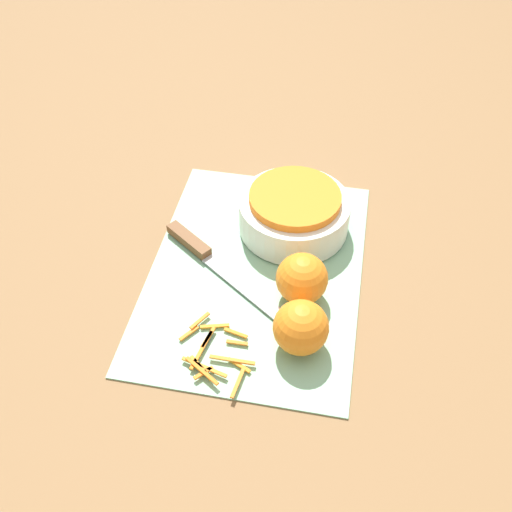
{
  "coord_description": "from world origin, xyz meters",
  "views": [
    {
      "loc": [
        0.62,
        0.12,
        0.7
      ],
      "look_at": [
        0.0,
        0.0,
        0.04
      ],
      "focal_mm": 42.0,
      "sensor_mm": 36.0,
      "label": 1
    }
  ],
  "objects_px": {
    "knife": "(203,252)",
    "orange_left": "(301,327)",
    "bowl_speckled": "(294,212)",
    "orange_right": "(302,279)"
  },
  "relations": [
    {
      "from": "knife",
      "to": "orange_left",
      "type": "bearing_deg",
      "value": -3.65
    },
    {
      "from": "bowl_speckled",
      "to": "orange_left",
      "type": "xyz_separation_m",
      "value": [
        0.24,
        0.04,
        0.0
      ]
    },
    {
      "from": "bowl_speckled",
      "to": "knife",
      "type": "distance_m",
      "value": 0.16
    },
    {
      "from": "orange_right",
      "to": "orange_left",
      "type": "bearing_deg",
      "value": 6.74
    },
    {
      "from": "orange_right",
      "to": "bowl_speckled",
      "type": "bearing_deg",
      "value": -167.59
    },
    {
      "from": "bowl_speckled",
      "to": "orange_left",
      "type": "bearing_deg",
      "value": 10.31
    },
    {
      "from": "knife",
      "to": "orange_right",
      "type": "xyz_separation_m",
      "value": [
        0.06,
        0.17,
        0.03
      ]
    },
    {
      "from": "bowl_speckled",
      "to": "orange_right",
      "type": "height_order",
      "value": "orange_right"
    },
    {
      "from": "knife",
      "to": "orange_left",
      "type": "height_order",
      "value": "orange_left"
    },
    {
      "from": "orange_left",
      "to": "knife",
      "type": "bearing_deg",
      "value": -129.23
    }
  ]
}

